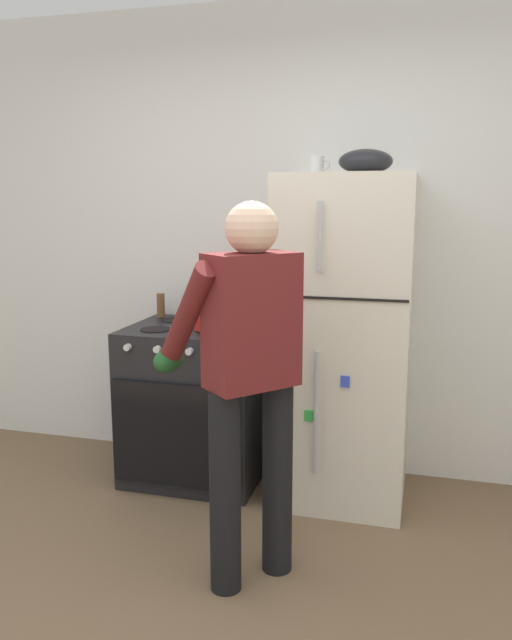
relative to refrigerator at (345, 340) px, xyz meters
name	(u,v)px	position (x,y,z in m)	size (l,w,h in m)	color
kitchen_wall_back	(295,243)	(-0.36, 0.38, 0.48)	(6.00, 0.10, 2.70)	white
refrigerator	(345,340)	(0.00, 0.00, 0.00)	(0.68, 0.72, 1.73)	silver
stove_range	(196,403)	(-0.85, -0.01, -0.42)	(0.76, 0.67, 0.90)	black
person_cook	(247,362)	(-0.28, -0.90, 0.09)	(0.65, 0.68, 1.60)	black
red_pot	(219,318)	(-0.69, -0.05, 0.10)	(0.38, 0.28, 0.12)	red
coffee_mug	(317,165)	(-0.18, 0.05, 0.91)	(0.11, 0.08, 0.10)	silver
pepper_mill	(161,305)	(-1.15, 0.20, 0.11)	(0.05, 0.05, 0.14)	brown
mixing_bowl	(366,161)	(0.08, 0.00, 0.93)	(0.27, 0.27, 0.12)	black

